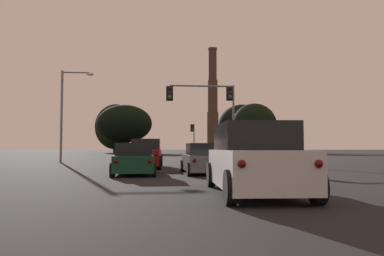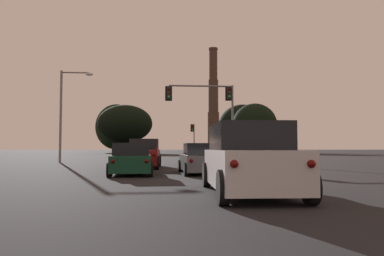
{
  "view_description": "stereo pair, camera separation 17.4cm",
  "coord_description": "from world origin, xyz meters",
  "views": [
    {
      "loc": [
        0.83,
        -1.5,
        1.21
      ],
      "look_at": [
        6.11,
        57.34,
        4.41
      ],
      "focal_mm": 35.0,
      "sensor_mm": 36.0,
      "label": 1
    },
    {
      "loc": [
        1.01,
        -1.51,
        1.21
      ],
      "look_at": [
        6.11,
        57.34,
        4.41
      ],
      "focal_mm": 35.0,
      "sensor_mm": 36.0,
      "label": 2
    }
  ],
  "objects": [
    {
      "name": "hatchback_center_lane_second",
      "position": [
        -0.27,
        15.8,
        0.66
      ],
      "size": [
        2.04,
        4.16,
        1.44
      ],
      "rotation": [
        0.0,
        0.0,
        0.04
      ],
      "color": "#0F3823",
      "rests_on": "ground_plane"
    },
    {
      "name": "suv_right_lane_third",
      "position": [
        3.35,
        8.25,
        0.9
      ],
      "size": [
        2.26,
        4.96,
        1.86
      ],
      "rotation": [
        0.0,
        0.0,
        -0.04
      ],
      "color": "silver",
      "rests_on": "ground_plane"
    },
    {
      "name": "pickup_truck_center_lane_front",
      "position": [
        -0.03,
        22.07,
        0.8
      ],
      "size": [
        2.33,
        5.56,
        1.82
      ],
      "rotation": [
        0.0,
        0.0,
        -0.03
      ],
      "color": "maroon",
      "rests_on": "ground_plane"
    },
    {
      "name": "hatchback_right_lane_second",
      "position": [
        2.97,
        16.1,
        0.66
      ],
      "size": [
        2.0,
        4.14,
        1.44
      ],
      "rotation": [
        0.0,
        0.0,
        0.03
      ],
      "color": "#4C4F54",
      "rests_on": "ground_plane"
    },
    {
      "name": "traffic_light_far_right",
      "position": [
        6.57,
        60.29,
        3.47
      ],
      "size": [
        0.78,
        0.5,
        5.26
      ],
      "color": "slate",
      "rests_on": "ground_plane"
    },
    {
      "name": "traffic_light_overhead_right",
      "position": [
        5.27,
        29.41,
        5.0
      ],
      "size": [
        5.86,
        0.5,
        6.52
      ],
      "color": "slate",
      "rests_on": "ground_plane"
    },
    {
      "name": "street_lamp",
      "position": [
        -6.96,
        31.02,
        4.83
      ],
      "size": [
        2.76,
        0.36,
        7.85
      ],
      "color": "slate",
      "rests_on": "ground_plane"
    },
    {
      "name": "smokestack",
      "position": [
        21.53,
        140.09,
        15.68
      ],
      "size": [
        7.02,
        7.02,
        39.97
      ],
      "color": "#3C2B22",
      "rests_on": "ground_plane"
    },
    {
      "name": "treeline_left_mid",
      "position": [
        24.24,
        88.3,
        6.9
      ],
      "size": [
        11.01,
        9.9,
        12.21
      ],
      "color": "black",
      "rests_on": "ground_plane"
    },
    {
      "name": "treeline_right_mid",
      "position": [
        23.16,
        97.04,
        7.11
      ],
      "size": [
        12.95,
        11.65,
        12.97
      ],
      "color": "black",
      "rests_on": "ground_plane"
    },
    {
      "name": "treeline_center_right",
      "position": [
        -7.25,
        88.72,
        7.06
      ],
      "size": [
        13.01,
        11.71,
        11.57
      ],
      "color": "black",
      "rests_on": "ground_plane"
    },
    {
      "name": "treeline_far_left",
      "position": [
        -10.58,
        98.79,
        6.9
      ],
      "size": [
        10.66,
        9.59,
        12.92
      ],
      "color": "black",
      "rests_on": "ground_plane"
    }
  ]
}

